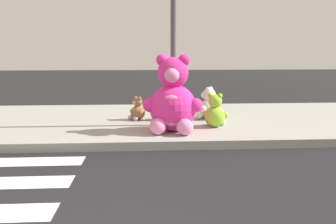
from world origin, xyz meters
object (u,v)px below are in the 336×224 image
Objects in this scene: plush_white at (208,106)px; plush_lime at (215,113)px; plush_pink_large at (173,101)px; plush_brown at (137,111)px; sign_pole at (173,40)px; plush_red at (163,110)px.

plush_white is 0.85m from plush_lime.
plush_pink_large is 2.78× the size of plush_brown.
plush_white reaches higher than plush_brown.
plush_lime is at bearing -90.35° from plush_white.
sign_pole is 2.24× the size of plush_pink_large.
plush_red is (-0.17, 0.56, -1.48)m from sign_pole.
plush_white is 1.33× the size of plush_red.
plush_pink_large is at bearing -60.75° from plush_brown.
plush_white is 1.39× the size of plush_brown.
sign_pole is 5.97× the size of plush_red.
plush_red is (-0.12, 1.15, -0.36)m from plush_pink_large.
plush_red is at bearing -175.52° from plush_white.
plush_red reaches higher than plush_brown.
plush_pink_large is 1.21m from plush_red.
plush_pink_large is 2.13× the size of plush_lime.
plush_white is at bearing 4.48° from plush_red.
plush_brown is at bearing 173.23° from plush_red.
plush_lime reaches higher than plush_brown.
plush_lime is 1.31× the size of plush_brown.
plush_red is 1.04× the size of plush_brown.
plush_pink_large reaches higher than plush_white.
plush_red is at bearing 141.81° from plush_lime.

